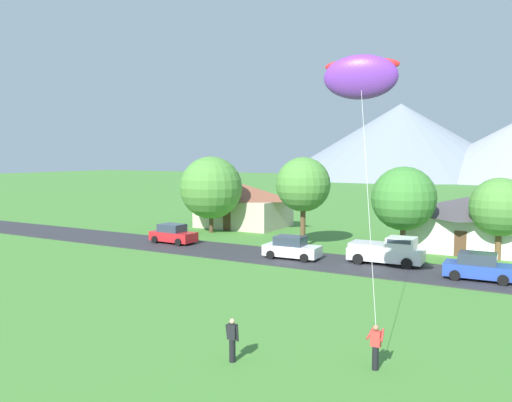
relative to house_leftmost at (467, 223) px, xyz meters
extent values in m
cube|color=#2D2D33|center=(-4.16, -10.47, -2.24)|extent=(160.00, 6.09, 0.08)
cone|color=gray|center=(-40.89, 138.77, 10.71)|extent=(86.64, 86.64, 25.98)
cube|color=silver|center=(0.00, 0.00, -0.86)|extent=(8.50, 6.48, 2.84)
pyramid|color=#474247|center=(0.00, 0.00, 1.34)|extent=(9.18, 6.99, 1.56)
cube|color=brown|center=(0.00, -3.26, -1.28)|extent=(0.90, 0.06, 2.00)
cube|color=beige|center=(-23.24, 2.88, -0.77)|extent=(8.87, 6.76, 3.01)
pyramid|color=brown|center=(-23.24, 2.88, 1.56)|extent=(9.58, 7.30, 1.66)
cube|color=brown|center=(-23.24, -0.51, -1.28)|extent=(0.90, 0.06, 2.00)
cylinder|color=brown|center=(-4.14, -4.29, -1.02)|extent=(0.44, 0.44, 2.51)
sphere|color=#3D7F33|center=(-4.14, -4.29, 2.13)|extent=(5.05, 5.05, 5.05)
cylinder|color=brown|center=(2.66, -3.32, -1.10)|extent=(0.44, 0.44, 2.36)
sphere|color=#4C8938|center=(2.66, -3.32, 1.71)|extent=(4.35, 4.35, 4.35)
cylinder|color=#4C3823|center=(-23.81, -2.49, -1.17)|extent=(0.44, 0.44, 2.21)
sphere|color=#4C8938|center=(-23.81, -2.49, 2.29)|extent=(6.28, 6.28, 6.28)
cylinder|color=brown|center=(-12.37, -5.30, -0.48)|extent=(0.44, 0.44, 3.61)
sphere|color=#4C8938|center=(-12.37, -5.30, 3.07)|extent=(4.64, 4.64, 4.64)
cube|color=#2847A8|center=(2.28, -10.95, -1.60)|extent=(4.26, 1.95, 0.80)
cube|color=#2D3847|center=(2.13, -10.96, -0.86)|extent=(2.25, 1.66, 0.68)
cylinder|color=black|center=(3.60, -9.98, -1.88)|extent=(0.65, 0.26, 0.64)
cylinder|color=black|center=(3.66, -11.82, -1.88)|extent=(0.65, 0.26, 0.64)
cylinder|color=black|center=(0.90, -10.08, -1.88)|extent=(0.65, 0.26, 0.64)
cylinder|color=black|center=(0.96, -11.92, -1.88)|extent=(0.65, 0.26, 0.64)
cube|color=white|center=(-10.76, -10.71, -1.60)|extent=(4.28, 2.00, 0.80)
cube|color=#2D3847|center=(-10.91, -10.72, -0.86)|extent=(2.27, 1.69, 0.68)
cylinder|color=black|center=(-9.46, -9.73, -1.88)|extent=(0.65, 0.27, 0.64)
cylinder|color=black|center=(-9.37, -11.57, -1.88)|extent=(0.65, 0.27, 0.64)
cylinder|color=black|center=(-12.16, -9.86, -1.88)|extent=(0.65, 0.27, 0.64)
cylinder|color=black|center=(-12.07, -11.70, -1.88)|extent=(0.65, 0.27, 0.64)
cube|color=red|center=(-22.85, -9.74, -1.60)|extent=(4.26, 1.95, 0.80)
cube|color=#2D3847|center=(-23.00, -9.73, -0.86)|extent=(2.26, 1.66, 0.68)
cylinder|color=black|center=(-21.47, -8.87, -1.88)|extent=(0.65, 0.26, 0.64)
cylinder|color=black|center=(-21.54, -10.71, -1.88)|extent=(0.65, 0.26, 0.64)
cylinder|color=black|center=(-24.17, -8.77, -1.88)|extent=(0.65, 0.26, 0.64)
cylinder|color=black|center=(-24.24, -10.61, -1.88)|extent=(0.65, 0.26, 0.64)
cube|color=white|center=(-4.12, -9.19, -1.52)|extent=(5.26, 2.16, 0.84)
cube|color=white|center=(-3.02, -9.15, -0.65)|extent=(1.96, 1.90, 0.90)
cube|color=#2D3847|center=(-3.02, -9.15, -0.38)|extent=(1.67, 1.93, 0.28)
cube|color=#B7B7B7|center=(-5.27, -9.22, -0.92)|extent=(2.76, 2.04, 0.36)
cylinder|color=black|center=(-2.45, -8.11, -1.82)|extent=(0.77, 0.30, 0.76)
cylinder|color=black|center=(-2.39, -10.15, -1.82)|extent=(0.77, 0.30, 0.76)
cylinder|color=black|center=(-5.85, -8.22, -1.82)|extent=(0.77, 0.30, 0.76)
cylinder|color=black|center=(-5.79, -10.26, -1.82)|extent=(0.77, 0.30, 0.76)
cylinder|color=black|center=(0.62, -27.29, -1.84)|extent=(0.24, 0.24, 0.88)
cube|color=red|center=(0.62, -27.29, -1.11)|extent=(0.36, 0.22, 0.58)
sphere|color=#9E7051|center=(0.62, -27.29, -0.71)|extent=(0.21, 0.21, 0.21)
cylinder|color=red|center=(0.40, -27.23, -0.97)|extent=(0.18, 0.55, 0.37)
cylinder|color=red|center=(0.84, -27.23, -0.97)|extent=(0.18, 0.55, 0.37)
ellipsoid|color=purple|center=(-1.59, -22.93, 8.93)|extent=(3.48, 2.10, 2.12)
ellipsoid|color=red|center=(-1.69, -22.48, 9.51)|extent=(3.32, 1.17, 0.73)
cylinder|color=silver|center=(-0.49, -25.11, 4.10)|extent=(2.23, 4.38, 9.66)
cylinder|color=black|center=(-4.28, -29.26, -1.84)|extent=(0.24, 0.24, 0.88)
cube|color=black|center=(-4.28, -29.26, -1.11)|extent=(0.36, 0.22, 0.58)
sphere|color=tan|center=(-4.28, -29.26, -0.71)|extent=(0.21, 0.21, 0.21)
cylinder|color=black|center=(-4.50, -29.26, -1.16)|extent=(0.12, 0.18, 0.59)
cylinder|color=black|center=(-4.06, -29.26, -1.16)|extent=(0.12, 0.18, 0.59)
camera|label=1|loc=(5.88, -45.21, 5.49)|focal=36.23mm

